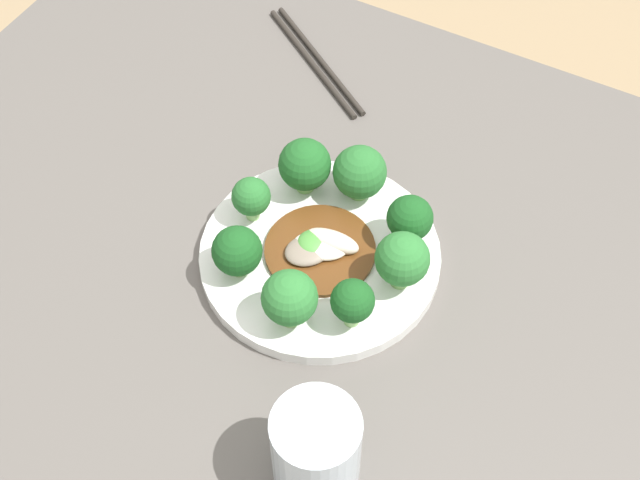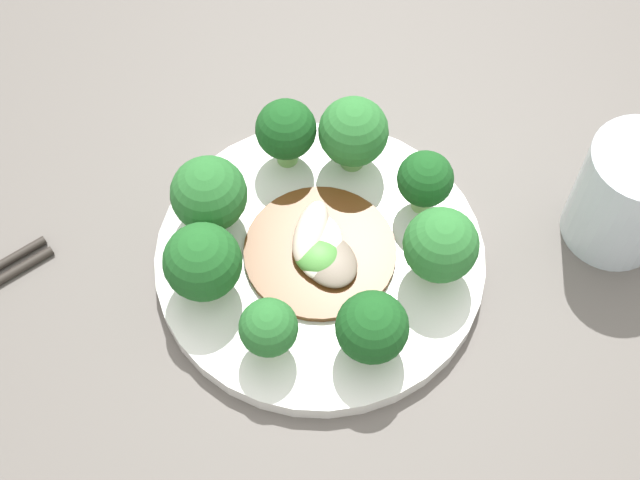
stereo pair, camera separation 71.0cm
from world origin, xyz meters
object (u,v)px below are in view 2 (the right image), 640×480
at_px(stirfry_center, 320,249).
at_px(broccoli_east, 353,133).
at_px(broccoli_northeast, 286,130).
at_px(broccoli_southeast, 425,180).
at_px(broccoli_northwest, 203,263).
at_px(drinking_glass, 627,195).
at_px(plate, 320,258).
at_px(broccoli_north, 209,195).
at_px(broccoli_southwest, 372,328).
at_px(broccoli_west, 269,328).
at_px(broccoli_south, 441,246).

bearing_deg(stirfry_center, broccoli_east, 2.83).
bearing_deg(broccoli_northeast, broccoli_southeast, -93.25).
xyz_separation_m(broccoli_northeast, broccoli_northwest, (-0.13, 0.01, -0.00)).
bearing_deg(drinking_glass, plate, 117.53).
bearing_deg(broccoli_north, broccoli_southwest, -112.57).
bearing_deg(broccoli_west, plate, -4.58).
relative_size(plate, broccoli_west, 4.68).
height_order(plate, broccoli_southwest, broccoli_southwest).
xyz_separation_m(broccoli_south, broccoli_west, (-0.10, 0.09, -0.01)).
bearing_deg(broccoli_northeast, broccoli_south, -112.97).
distance_m(broccoli_west, stirfry_center, 0.09).
xyz_separation_m(broccoli_east, stirfry_center, (-0.09, -0.00, -0.03)).
bearing_deg(broccoli_northwest, broccoli_east, -23.88).
relative_size(broccoli_south, stirfry_center, 0.58).
distance_m(broccoli_northwest, broccoli_north, 0.06).
height_order(plate, broccoli_west, broccoli_west).
distance_m(broccoli_northeast, broccoli_northwest, 0.13).
bearing_deg(broccoli_southeast, broccoli_north, 114.47).
height_order(plate, broccoli_northeast, broccoli_northeast).
relative_size(broccoli_east, broccoli_southwest, 1.15).
xyz_separation_m(plate, stirfry_center, (-0.00, 0.00, 0.01)).
bearing_deg(broccoli_east, stirfry_center, -177.17).
bearing_deg(plate, drinking_glass, -62.47).
relative_size(broccoli_southeast, broccoli_northeast, 0.92).
xyz_separation_m(broccoli_southeast, broccoli_north, (-0.07, 0.15, -0.00)).
relative_size(broccoli_south, broccoli_northeast, 1.06).
height_order(broccoli_east, broccoli_southwest, broccoli_east).
height_order(broccoli_southeast, broccoli_northeast, broccoli_northeast).
bearing_deg(broccoli_west, broccoli_northwest, 64.22).
bearing_deg(broccoli_east, drinking_glass, -85.06).
height_order(broccoli_northeast, broccoli_northwest, broccoli_northwest).
bearing_deg(broccoli_east, broccoli_southeast, -108.49).
relative_size(broccoli_southeast, drinking_glass, 0.61).
relative_size(broccoli_southeast, broccoli_east, 0.86).
relative_size(broccoli_northwest, broccoli_north, 1.02).
relative_size(broccoli_east, broccoli_north, 1.04).
xyz_separation_m(broccoli_south, broccoli_southwest, (-0.08, 0.03, -0.01)).
height_order(broccoli_northeast, stirfry_center, broccoli_northeast).
bearing_deg(drinking_glass, broccoli_north, 110.02).
xyz_separation_m(plate, broccoli_west, (-0.09, 0.01, 0.04)).
bearing_deg(broccoli_northwest, broccoli_north, 19.31).
bearing_deg(broccoli_northeast, stirfry_center, -143.82).
bearing_deg(stirfry_center, broccoli_west, 175.48).
bearing_deg(broccoli_east, broccoli_northwest, 156.12).
bearing_deg(broccoli_southwest, plate, 44.37).
xyz_separation_m(broccoli_east, broccoli_northeast, (-0.02, 0.05, -0.00)).
relative_size(broccoli_north, drinking_glass, 0.68).
bearing_deg(broccoli_west, broccoli_southeast, -23.57).
distance_m(broccoli_east, broccoli_south, 0.12).
relative_size(broccoli_southwest, drinking_glass, 0.62).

